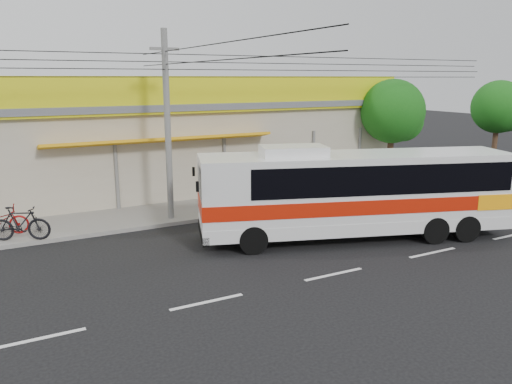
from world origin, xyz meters
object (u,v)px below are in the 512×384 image
(motorbike_dark, at_px, (20,224))
(coach_bus, at_px, (360,189))
(utility_pole, at_px, (165,64))
(tree_near, at_px, (395,114))
(tree_far, at_px, (500,109))

(motorbike_dark, bearing_deg, coach_bus, -91.18)
(coach_bus, distance_m, motorbike_dark, 11.86)
(utility_pole, distance_m, tree_near, 13.23)
(coach_bus, distance_m, tree_far, 18.87)
(tree_near, relative_size, tree_far, 1.02)
(utility_pole, relative_size, tree_near, 6.09)
(motorbike_dark, bearing_deg, utility_pole, -63.43)
(tree_near, bearing_deg, utility_pole, -173.25)
(coach_bus, height_order, motorbike_dark, coach_bus)
(tree_far, bearing_deg, utility_pole, -173.91)
(coach_bus, xyz_separation_m, tree_near, (7.62, 6.69, 1.97))
(motorbike_dark, bearing_deg, tree_far, -61.60)
(coach_bus, bearing_deg, tree_near, 59.29)
(utility_pole, xyz_separation_m, tree_near, (12.93, 1.53, -2.34))
(motorbike_dark, xyz_separation_m, utility_pole, (5.48, 0.37, 5.37))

